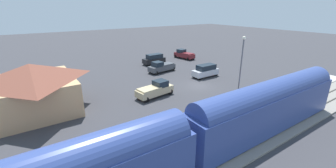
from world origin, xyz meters
The scene contains 12 objects.
ground_plane centered at (0.00, 0.00, 0.00)m, with size 200.00×200.00×0.00m, color #38383D.
railway_track centered at (-14.00, 0.00, 0.09)m, with size 4.80×70.00×0.30m.
platform centered at (-10.00, 0.00, 0.15)m, with size 3.20×46.00×0.30m.
passenger_train centered at (-14.00, 13.48, 2.86)m, with size 2.93×40.02×4.98m.
station_building centered at (4.00, 22.00, 3.01)m, with size 10.48×9.46×5.81m.
pedestrian_on_platform centered at (-10.80, -7.98, 1.28)m, with size 0.36×0.36×1.71m.
suv_black centered at (15.93, -1.35, 1.15)m, with size 2.17×4.98×2.22m.
pickup_charcoal centered at (9.85, 0.64, 1.03)m, with size 2.66×5.61×2.14m.
pickup_tan centered at (-0.09, 7.90, 1.03)m, with size 2.69×5.62×2.14m.
pickup_maroon centered at (16.77, -10.24, 1.03)m, with size 5.61×3.03×2.14m.
suv_silver centered at (2.81, -4.23, 1.15)m, with size 2.02×4.92×2.22m.
light_pole_near_platform centered at (-7.20, -0.76, 5.26)m, with size 0.44×0.44×8.46m.
Camera 1 is at (-24.77, 22.42, 11.82)m, focal length 23.54 mm.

